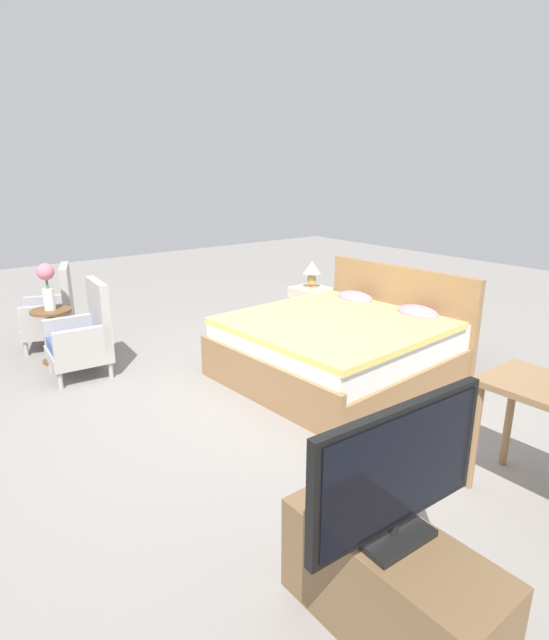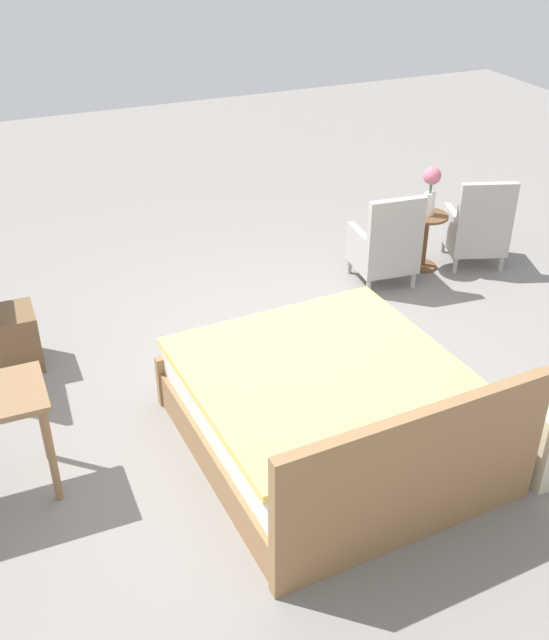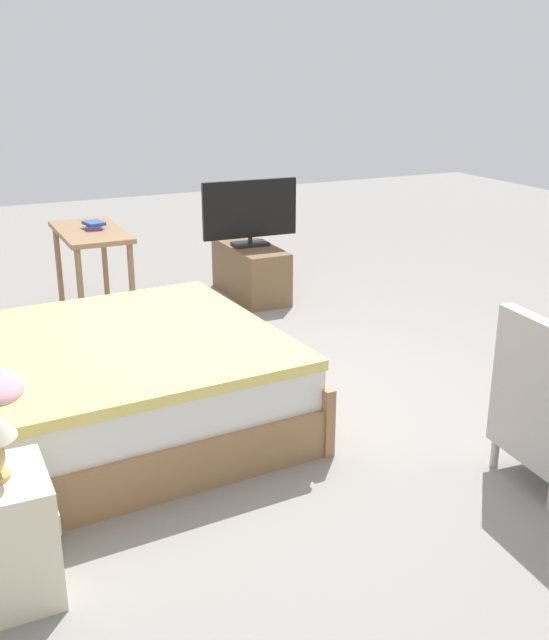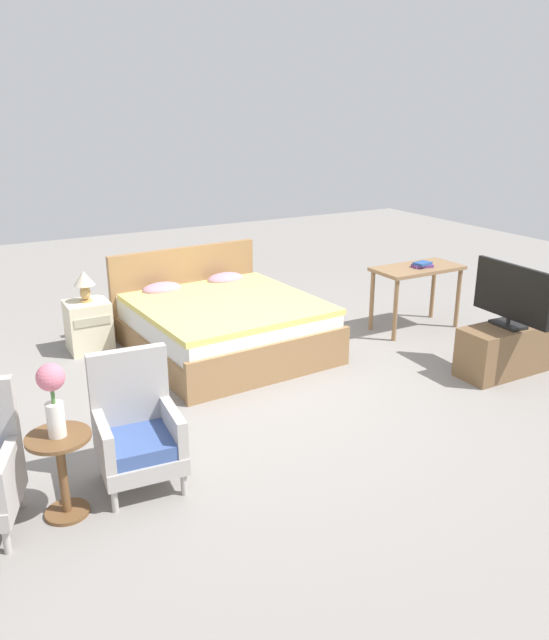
# 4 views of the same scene
# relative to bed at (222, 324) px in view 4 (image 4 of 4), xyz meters

# --- Properties ---
(ground_plane) EXTENTS (16.00, 16.00, 0.00)m
(ground_plane) POSITION_rel_bed_xyz_m (-0.00, -1.02, -0.30)
(ground_plane) COLOR gray
(bed) EXTENTS (1.90, 2.07, 0.96)m
(bed) POSITION_rel_bed_xyz_m (0.00, 0.00, 0.00)
(bed) COLOR #997047
(bed) RESTS_ON ground_plane
(armchair_by_window_right) EXTENTS (0.59, 0.59, 0.92)m
(armchair_by_window_right) POSITION_rel_bed_xyz_m (-1.54, -1.97, 0.08)
(armchair_by_window_right) COLOR #ADA8A3
(armchair_by_window_right) RESTS_ON ground_plane
(side_table) EXTENTS (0.40, 0.40, 0.56)m
(side_table) POSITION_rel_bed_xyz_m (-2.07, -2.11, 0.06)
(side_table) COLOR brown
(side_table) RESTS_ON ground_plane
(flower_vase) EXTENTS (0.17, 0.17, 0.48)m
(flower_vase) POSITION_rel_bed_xyz_m (-2.07, -2.11, 0.56)
(flower_vase) COLOR silver
(flower_vase) RESTS_ON side_table
(nightstand) EXTENTS (0.44, 0.41, 0.54)m
(nightstand) POSITION_rel_bed_xyz_m (-1.24, 0.71, -0.03)
(nightstand) COLOR beige
(nightstand) RESTS_ON ground_plane
(table_lamp) EXTENTS (0.22, 0.22, 0.33)m
(table_lamp) POSITION_rel_bed_xyz_m (-1.24, 0.71, 0.46)
(table_lamp) COLOR tan
(table_lamp) RESTS_ON nightstand
(tv_stand) EXTENTS (0.96, 0.40, 0.49)m
(tv_stand) POSITION_rel_bed_xyz_m (2.15, -1.89, -0.06)
(tv_stand) COLOR brown
(tv_stand) RESTS_ON ground_plane
(tv_flatscreen) EXTENTS (0.22, 0.90, 0.60)m
(tv_flatscreen) POSITION_rel_bed_xyz_m (2.15, -1.89, 0.50)
(tv_flatscreen) COLOR black
(tv_flatscreen) RESTS_ON tv_stand
(vanity_desk) EXTENTS (1.04, 0.52, 0.75)m
(vanity_desk) POSITION_rel_bed_xyz_m (2.26, -0.46, 0.34)
(vanity_desk) COLOR #8E6B47
(vanity_desk) RESTS_ON ground_plane
(book_stack) EXTENTS (0.25, 0.18, 0.06)m
(book_stack) POSITION_rel_bed_xyz_m (2.29, -0.50, 0.48)
(book_stack) COLOR #66387A
(book_stack) RESTS_ON vanity_desk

